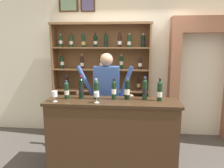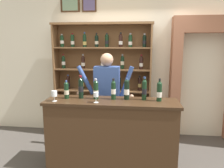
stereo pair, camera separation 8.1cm
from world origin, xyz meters
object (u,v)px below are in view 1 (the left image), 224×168
tasting_bottle_bianco (160,91)px  wine_glass_right (55,94)px  tasting_bottle_chianti (67,90)px  shopkeeper (107,92)px  tasting_counter (112,135)px  tasting_bottle_super_tuscan (127,89)px  tasting_bottle_vin_santo (81,88)px  wine_glass_center (97,95)px  tasting_bottle_rosso (114,90)px  tasting_bottle_riserva (145,89)px  tasting_bottle_brunello (96,90)px  wine_shelf (101,78)px

tasting_bottle_bianco → wine_glass_right: bearing=-173.0°
tasting_bottle_chianti → shopkeeper: bearing=45.7°
tasting_counter → tasting_bottle_super_tuscan: tasting_bottle_super_tuscan is taller
tasting_counter → tasting_bottle_vin_santo: bearing=170.3°
tasting_bottle_super_tuscan → tasting_bottle_bianco: (0.46, -0.04, -0.01)m
tasting_bottle_chianti → wine_glass_center: size_ratio=1.87×
shopkeeper → tasting_bottle_rosso: shopkeeper is taller
tasting_bottle_riserva → tasting_bottle_bianco: size_ratio=1.05×
wine_glass_center → wine_glass_right: wine_glass_right is taller
tasting_counter → tasting_bottle_brunello: tasting_bottle_brunello is taller
tasting_bottle_chianti → wine_glass_right: tasting_bottle_chianti is taller
tasting_bottle_super_tuscan → tasting_bottle_brunello: bearing=-177.3°
tasting_bottle_rosso → tasting_bottle_bianco: (0.65, -0.02, -0.00)m
wine_shelf → tasting_bottle_chianti: size_ratio=8.25×
wine_shelf → tasting_bottle_brunello: size_ratio=7.39×
tasting_counter → tasting_bottle_riserva: tasting_bottle_riserva is taller
tasting_bottle_chianti → tasting_bottle_vin_santo: size_ratio=0.79×
shopkeeper → tasting_counter: bearing=-75.5°
tasting_bottle_chianti → tasting_bottle_rosso: size_ratio=0.88×
tasting_counter → tasting_bottle_vin_santo: (-0.46, 0.08, 0.69)m
wine_glass_right → shopkeeper: bearing=47.9°
shopkeeper → tasting_bottle_vin_santo: shopkeeper is taller
tasting_bottle_vin_santo → tasting_bottle_brunello: bearing=-3.1°
shopkeeper → tasting_bottle_super_tuscan: bearing=-53.7°
wine_shelf → wine_glass_right: 1.43m
shopkeeper → wine_glass_right: 0.96m
tasting_bottle_rosso → tasting_bottle_super_tuscan: bearing=6.2°
wine_shelf → shopkeeper: wine_shelf is taller
tasting_bottle_brunello → shopkeeper: bearing=80.1°
tasting_bottle_vin_santo → tasting_bottle_riserva: bearing=0.5°
tasting_bottle_vin_santo → tasting_bottle_riserva: size_ratio=1.01×
tasting_bottle_rosso → tasting_bottle_brunello: bearing=-179.9°
wine_shelf → tasting_bottle_bianco: wine_shelf is taller
tasting_bottle_vin_santo → wine_glass_center: (0.27, -0.22, -0.06)m
tasting_bottle_vin_santo → tasting_bottle_bianco: size_ratio=1.06×
wine_shelf → shopkeeper: bearing=-74.5°
tasting_bottle_bianco → shopkeeper: bearing=146.9°
shopkeeper → tasting_bottle_chianti: (-0.52, -0.54, 0.13)m
shopkeeper → tasting_bottle_vin_santo: 0.61m
wine_shelf → tasting_bottle_brunello: wine_shelf is taller
wine_glass_right → tasting_bottle_riserva: bearing=10.0°
tasting_bottle_rosso → wine_glass_right: (-0.81, -0.20, -0.04)m
tasting_bottle_brunello → wine_glass_right: 0.59m
shopkeeper → tasting_bottle_bianco: size_ratio=5.25×
tasting_bottle_rosso → wine_glass_right: size_ratio=2.05×
wine_glass_center → tasting_bottle_rosso: bearing=43.6°
tasting_bottle_rosso → tasting_bottle_bianco: size_ratio=0.96×
shopkeeper → tasting_bottle_rosso: bearing=-71.7°
tasting_counter → shopkeeper: size_ratio=1.12×
shopkeeper → tasting_bottle_brunello: size_ratio=5.62×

